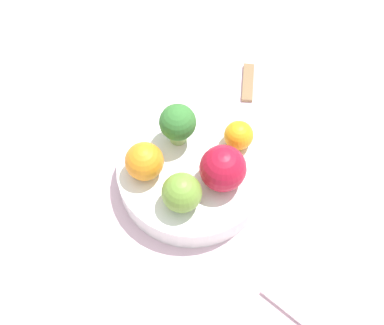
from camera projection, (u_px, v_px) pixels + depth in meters
name	position (u px, v px, depth m)	size (l,w,h in m)	color
ground_plane	(192.00, 187.00, 0.74)	(6.00, 6.00, 0.00)	gray
table_surface	(192.00, 183.00, 0.73)	(1.20, 1.20, 0.02)	silver
bowl	(192.00, 173.00, 0.71)	(0.20, 0.20, 0.04)	white
broccoli	(177.00, 124.00, 0.68)	(0.05, 0.05, 0.06)	#8CB76B
apple_red	(182.00, 193.00, 0.64)	(0.05, 0.05, 0.05)	olive
apple_green	(223.00, 168.00, 0.66)	(0.06, 0.06, 0.06)	#B7142D
orange_front	(144.00, 161.00, 0.67)	(0.05, 0.05, 0.05)	orange
orange_back	(239.00, 135.00, 0.69)	(0.04, 0.04, 0.04)	orange
napkin	(330.00, 289.00, 0.65)	(0.16, 0.16, 0.01)	beige
spoon	(248.00, 83.00, 0.80)	(0.05, 0.07, 0.01)	olive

